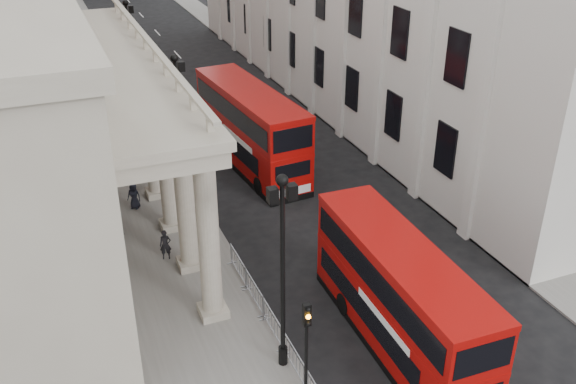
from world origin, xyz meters
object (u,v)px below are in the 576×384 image
object	(u,v)px
bus_far	(251,127)
bus_near	(399,295)
lamp_post_north	(131,47)
pedestrian_b	(115,222)
pedestrian_c	(134,196)
lamp_post_mid	(179,115)
lamp_post_south	(283,262)
traffic_light	(307,335)
pedestrian_a	(165,245)

from	to	relation	value
bus_far	bus_near	bearing A→B (deg)	-95.62
lamp_post_north	pedestrian_b	bearing A→B (deg)	-103.09
bus_far	pedestrian_c	xyz separation A→B (m)	(-8.16, -3.28, -1.76)
lamp_post_mid	bus_far	xyz separation A→B (m)	(4.99, 2.23, -2.25)
lamp_post_south	pedestrian_c	world-z (taller)	lamp_post_south
pedestrian_c	pedestrian_b	bearing A→B (deg)	-85.77
traffic_light	pedestrian_a	world-z (taller)	traffic_light
lamp_post_mid	pedestrian_a	distance (m)	8.37
traffic_light	bus_far	xyz separation A→B (m)	(4.89, 20.25, -0.45)
traffic_light	bus_near	xyz separation A→B (m)	(4.71, 1.55, -0.71)
lamp_post_mid	bus_far	world-z (taller)	lamp_post_mid
bus_near	pedestrian_b	bearing A→B (deg)	127.82
pedestrian_b	lamp_post_north	bearing A→B (deg)	-132.96
traffic_light	pedestrian_c	xyz separation A→B (m)	(-3.27, 16.97, -2.20)
lamp_post_north	bus_far	xyz separation A→B (m)	(4.99, -13.77, -2.25)
lamp_post_mid	pedestrian_a	xyz separation A→B (m)	(-2.64, -6.86, -4.01)
pedestrian_a	lamp_post_mid	bearing A→B (deg)	82.83
lamp_post_south	pedestrian_a	xyz separation A→B (m)	(-2.64, 9.14, -4.01)
lamp_post_south	lamp_post_north	size ratio (longest dim) A/B	1.00
lamp_post_mid	bus_near	distance (m)	17.34
lamp_post_mid	traffic_light	distance (m)	18.11
bus_near	bus_far	size ratio (longest dim) A/B	0.89
pedestrian_c	traffic_light	bearing A→B (deg)	-47.22
bus_near	pedestrian_a	distance (m)	12.24
lamp_post_south	traffic_light	size ratio (longest dim) A/B	1.93
lamp_post_mid	lamp_post_north	size ratio (longest dim) A/B	1.00
lamp_post_south	traffic_light	xyz separation A→B (m)	(0.10, -2.02, -1.80)
pedestrian_a	traffic_light	bearing A→B (deg)	-62.35
lamp_post_mid	lamp_post_north	distance (m)	16.00
pedestrian_c	lamp_post_north	bearing A→B (deg)	111.34
lamp_post_south	lamp_post_mid	world-z (taller)	same
traffic_light	pedestrian_a	size ratio (longest dim) A/B	2.75
lamp_post_north	traffic_light	xyz separation A→B (m)	(0.10, -34.02, -1.80)
bus_far	pedestrian_c	distance (m)	8.97
lamp_post_south	lamp_post_north	distance (m)	32.00
lamp_post_north	pedestrian_c	size ratio (longest dim) A/B	5.31
pedestrian_c	lamp_post_south	bearing A→B (deg)	-46.16
lamp_post_south	pedestrian_a	bearing A→B (deg)	106.11
lamp_post_south	lamp_post_mid	bearing A→B (deg)	90.00
bus_near	pedestrian_c	distance (m)	17.42
lamp_post_north	pedestrian_a	xyz separation A→B (m)	(-2.64, -22.86, -4.01)
bus_far	lamp_post_south	bearing A→B (deg)	-110.37
lamp_post_north	pedestrian_b	size ratio (longest dim) A/B	4.95
pedestrian_c	bus_far	bearing A→B (deg)	53.76
lamp_post_mid	lamp_post_north	world-z (taller)	same
bus_far	traffic_light	bearing A→B (deg)	-108.64
bus_near	pedestrian_b	xyz separation A→B (m)	(-9.41, 12.68, -1.44)
lamp_post_south	bus_near	bearing A→B (deg)	-5.55
traffic_light	pedestrian_c	bearing A→B (deg)	100.91
traffic_light	pedestrian_c	distance (m)	17.42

